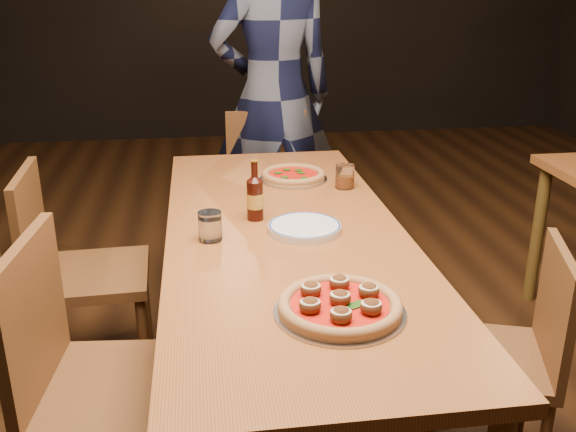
{
  "coord_description": "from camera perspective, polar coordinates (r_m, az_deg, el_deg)",
  "views": [
    {
      "loc": [
        -0.27,
        -1.99,
        1.56
      ],
      "look_at": [
        0.0,
        -0.05,
        0.82
      ],
      "focal_mm": 40.0,
      "sensor_mm": 36.0,
      "label": 1
    }
  ],
  "objects": [
    {
      "name": "ground",
      "position": [
        2.54,
        -0.17,
        -17.13
      ],
      "size": [
        9.0,
        9.0,
        0.0
      ],
      "primitive_type": "plane",
      "color": "black"
    },
    {
      "name": "table_main",
      "position": [
        2.19,
        -0.18,
        -3.0
      ],
      "size": [
        0.8,
        2.0,
        0.75
      ],
      "color": "brown",
      "rests_on": "ground"
    },
    {
      "name": "chair_main_nw",
      "position": [
        1.91,
        -14.77,
        -14.42
      ],
      "size": [
        0.49,
        0.49,
        0.96
      ],
      "primitive_type": null,
      "rotation": [
        0.0,
        0.0,
        1.48
      ],
      "color": "#563416",
      "rests_on": "ground"
    },
    {
      "name": "chair_main_sw",
      "position": [
        2.63,
        -17.08,
        -4.86
      ],
      "size": [
        0.45,
        0.45,
        0.93
      ],
      "primitive_type": null,
      "rotation": [
        0.0,
        0.0,
        1.61
      ],
      "color": "#563416",
      "rests_on": "ground"
    },
    {
      "name": "chair_main_e",
      "position": [
        2.19,
        17.3,
        -11.82
      ],
      "size": [
        0.49,
        0.49,
        0.83
      ],
      "primitive_type": null,
      "rotation": [
        0.0,
        0.0,
        -1.89
      ],
      "color": "#563416",
      "rests_on": "ground"
    },
    {
      "name": "chair_end",
      "position": [
        3.37,
        -1.52,
        1.63
      ],
      "size": [
        0.43,
        0.43,
        0.92
      ],
      "primitive_type": null,
      "rotation": [
        0.0,
        0.0,
        0.01
      ],
      "color": "#563416",
      "rests_on": "ground"
    },
    {
      "name": "pizza_meatball",
      "position": [
        1.65,
        4.64,
        -7.88
      ],
      "size": [
        0.34,
        0.34,
        0.06
      ],
      "rotation": [
        0.0,
        0.0,
        0.07
      ],
      "color": "#B7B7BF",
      "rests_on": "table_main"
    },
    {
      "name": "pizza_margherita",
      "position": [
        2.7,
        0.47,
        3.64
      ],
      "size": [
        0.29,
        0.29,
        0.04
      ],
      "rotation": [
        0.0,
        0.0,
        -0.12
      ],
      "color": "#B7B7BF",
      "rests_on": "table_main"
    },
    {
      "name": "plate_stack",
      "position": [
        2.16,
        1.49,
        -1.06
      ],
      "size": [
        0.24,
        0.24,
        0.02
      ],
      "primitive_type": "cylinder",
      "color": "white",
      "rests_on": "table_main"
    },
    {
      "name": "beer_bottle",
      "position": [
        2.24,
        -2.95,
        1.53
      ],
      "size": [
        0.06,
        0.06,
        0.21
      ],
      "rotation": [
        0.0,
        0.0,
        0.29
      ],
      "color": "black",
      "rests_on": "table_main"
    },
    {
      "name": "water_glass",
      "position": [
        2.09,
        -6.94,
        -0.9
      ],
      "size": [
        0.08,
        0.08,
        0.1
      ],
      "primitive_type": "cylinder",
      "color": "white",
      "rests_on": "table_main"
    },
    {
      "name": "amber_glass",
      "position": [
        2.6,
        5.07,
        3.52
      ],
      "size": [
        0.08,
        0.08,
        0.1
      ],
      "primitive_type": "cylinder",
      "color": "#974511",
      "rests_on": "table_main"
    },
    {
      "name": "diner",
      "position": [
        3.51,
        -1.3,
        10.56
      ],
      "size": [
        0.75,
        0.56,
        1.89
      ],
      "primitive_type": "imported",
      "rotation": [
        0.0,
        0.0,
        3.3
      ],
      "color": "black",
      "rests_on": "ground"
    }
  ]
}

